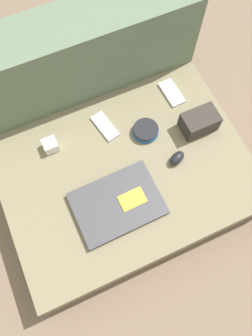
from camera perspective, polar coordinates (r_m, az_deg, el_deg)
name	(u,v)px	position (r m, az deg, el deg)	size (l,w,h in m)	color
ground_plane	(126,184)	(1.35, 0.00, -2.76)	(8.00, 8.00, 0.00)	#7A6651
couch_seat	(126,177)	(1.27, 0.00, -1.63)	(0.91, 0.67, 0.16)	#847A5B
couch_backrest	(80,68)	(1.34, -8.00, 16.86)	(0.91, 0.20, 0.47)	#60755B
laptop	(117,204)	(1.15, -1.50, -6.21)	(0.30, 0.22, 0.03)	#47474C
computer_mouse	(177,158)	(1.21, 8.88, 1.72)	(0.07, 0.06, 0.04)	black
speaker_puck	(146,130)	(1.25, 3.45, 6.54)	(0.10, 0.10, 0.03)	#1E569E
phone_silver	(106,126)	(1.27, -3.58, 7.33)	(0.08, 0.14, 0.01)	#B7B7BC
phone_black	(172,93)	(1.36, 7.96, 12.85)	(0.06, 0.13, 0.01)	silver
camera_pouch	(199,122)	(1.27, 12.65, 7.83)	(0.13, 0.09, 0.08)	#38332D
charger_brick	(51,145)	(1.25, -13.00, 3.89)	(0.05, 0.05, 0.04)	silver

